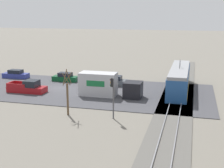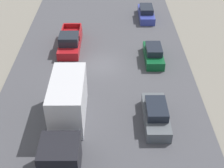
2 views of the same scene
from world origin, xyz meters
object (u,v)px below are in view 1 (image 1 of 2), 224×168
object	(u,v)px
box_truck	(106,85)
street_tree	(67,95)
pickup_truck	(28,88)
traffic_light_pole	(113,92)
light_rail_tram	(179,79)
sedan_car_2	(65,78)
sedan_car_0	(16,74)
sedan_car_1	(114,81)

from	to	relation	value
box_truck	street_tree	xyz separation A→B (m)	(8.96, -2.08, 0.84)
pickup_truck	traffic_light_pole	world-z (taller)	traffic_light_pole
traffic_light_pole	street_tree	size ratio (longest dim) A/B	0.87
traffic_light_pole	light_rail_tram	bearing A→B (deg)	156.08
box_truck	pickup_truck	world-z (taller)	box_truck
pickup_truck	traffic_light_pole	size ratio (longest dim) A/B	1.23
sedan_car_2	traffic_light_pole	xyz separation A→B (m)	(16.23, 12.62, 2.34)
light_rail_tram	box_truck	size ratio (longest dim) A/B	1.67
sedan_car_0	sedan_car_2	xyz separation A→B (m)	(0.19, 9.63, -0.00)
box_truck	sedan_car_1	bearing A→B (deg)	-174.81
sedan_car_1	light_rail_tram	bearing A→B (deg)	85.38
traffic_light_pole	street_tree	world-z (taller)	street_tree
sedan_car_1	street_tree	size ratio (longest dim) A/B	0.88
pickup_truck	street_tree	size ratio (longest dim) A/B	1.07
light_rail_tram	sedan_car_0	distance (m)	28.80
sedan_car_2	street_tree	size ratio (longest dim) A/B	0.81
box_truck	traffic_light_pole	size ratio (longest dim) A/B	1.91
sedan_car_1	traffic_light_pole	xyz separation A→B (m)	(15.42, 3.83, 2.30)
sedan_car_0	sedan_car_1	xyz separation A→B (m)	(1.01, 18.42, 0.03)
sedan_car_0	pickup_truck	bearing A→B (deg)	40.22
sedan_car_0	traffic_light_pole	world-z (taller)	traffic_light_pole
light_rail_tram	pickup_truck	distance (m)	22.53
pickup_truck	sedan_car_2	world-z (taller)	pickup_truck
sedan_car_0	street_tree	world-z (taller)	street_tree
light_rail_tram	pickup_truck	size ratio (longest dim) A/B	2.59
light_rail_tram	sedan_car_2	size ratio (longest dim) A/B	3.40
sedan_car_0	sedan_car_1	size ratio (longest dim) A/B	0.99
sedan_car_1	street_tree	xyz separation A→B (m)	(15.51, -1.49, 1.70)
sedan_car_0	street_tree	size ratio (longest dim) A/B	0.87
sedan_car_0	sedan_car_2	world-z (taller)	sedan_car_0
sedan_car_1	sedan_car_2	distance (m)	8.83
pickup_truck	sedan_car_1	bearing A→B (deg)	124.09
pickup_truck	sedan_car_1	xyz separation A→B (m)	(-7.56, 11.17, -0.05)
box_truck	sedan_car_1	world-z (taller)	box_truck
light_rail_tram	pickup_truck	world-z (taller)	light_rail_tram
light_rail_tram	sedan_car_2	xyz separation A→B (m)	(-1.64, -19.10, -1.08)
light_rail_tram	box_truck	bearing A→B (deg)	-59.51
box_truck	sedan_car_2	size ratio (longest dim) A/B	2.04
light_rail_tram	sedan_car_1	world-z (taller)	light_rail_tram
box_truck	sedan_car_2	xyz separation A→B (m)	(-7.36, -9.39, -0.90)
pickup_truck	sedan_car_2	bearing A→B (deg)	164.12
light_rail_tram	box_truck	xyz separation A→B (m)	(5.72, -9.71, -0.18)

